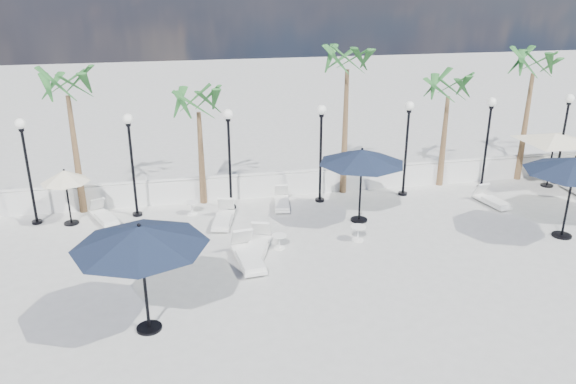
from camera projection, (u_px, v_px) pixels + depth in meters
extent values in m
plane|color=#A9A8A4|center=(377.00, 282.00, 16.23)|extent=(100.00, 100.00, 0.00)
cube|color=silver|center=(314.00, 182.00, 22.94)|extent=(26.00, 0.30, 0.90)
cube|color=silver|center=(314.00, 170.00, 22.76)|extent=(26.00, 0.12, 0.08)
cylinder|color=black|center=(37.00, 222.00, 20.15)|extent=(0.36, 0.36, 0.10)
cylinder|color=black|center=(30.00, 177.00, 19.55)|extent=(0.10, 0.10, 3.50)
cylinder|color=black|center=(21.00, 130.00, 18.95)|extent=(0.18, 0.18, 0.10)
sphere|color=white|center=(20.00, 124.00, 18.87)|extent=(0.36, 0.36, 0.36)
cylinder|color=black|center=(137.00, 214.00, 20.82)|extent=(0.36, 0.36, 0.10)
cylinder|color=black|center=(133.00, 171.00, 20.22)|extent=(0.10, 0.10, 3.50)
cylinder|color=black|center=(128.00, 125.00, 19.62)|extent=(0.18, 0.18, 0.10)
sphere|color=white|center=(128.00, 119.00, 19.55)|extent=(0.36, 0.36, 0.36)
cylinder|color=black|center=(231.00, 207.00, 21.49)|extent=(0.36, 0.36, 0.10)
cylinder|color=black|center=(230.00, 165.00, 20.89)|extent=(0.10, 0.10, 3.50)
cylinder|color=black|center=(228.00, 120.00, 20.29)|extent=(0.18, 0.18, 0.10)
sphere|color=white|center=(228.00, 114.00, 20.22)|extent=(0.36, 0.36, 0.36)
cylinder|color=black|center=(320.00, 200.00, 22.17)|extent=(0.36, 0.36, 0.10)
cylinder|color=black|center=(321.00, 159.00, 21.57)|extent=(0.10, 0.10, 3.50)
cylinder|color=black|center=(321.00, 115.00, 20.97)|extent=(0.18, 0.18, 0.10)
sphere|color=white|center=(322.00, 110.00, 20.89)|extent=(0.36, 0.36, 0.36)
cylinder|color=black|center=(403.00, 193.00, 22.84)|extent=(0.36, 0.36, 0.10)
cylinder|color=black|center=(406.00, 153.00, 22.24)|extent=(0.10, 0.10, 3.50)
cylinder|color=black|center=(409.00, 111.00, 21.64)|extent=(0.18, 0.18, 0.10)
sphere|color=white|center=(409.00, 106.00, 21.57)|extent=(0.36, 0.36, 0.36)
cylinder|color=black|center=(481.00, 187.00, 23.52)|extent=(0.36, 0.36, 0.10)
cylinder|color=black|center=(486.00, 148.00, 22.92)|extent=(0.10, 0.10, 3.50)
cylinder|color=black|center=(491.00, 107.00, 22.32)|extent=(0.18, 0.18, 0.10)
sphere|color=white|center=(492.00, 102.00, 22.24)|extent=(0.36, 0.36, 0.36)
cylinder|color=black|center=(555.00, 182.00, 24.19)|extent=(0.36, 0.36, 0.10)
cylinder|color=black|center=(562.00, 144.00, 23.59)|extent=(0.10, 0.10, 3.50)
cylinder|color=black|center=(569.00, 104.00, 22.99)|extent=(0.18, 0.18, 0.10)
sphere|color=white|center=(570.00, 98.00, 22.92)|extent=(0.36, 0.36, 0.36)
cone|color=brown|center=(76.00, 156.00, 20.41)|extent=(0.28, 0.28, 4.40)
cone|color=brown|center=(201.00, 159.00, 21.42)|extent=(0.28, 0.28, 3.60)
cone|color=brown|center=(345.00, 133.00, 22.27)|extent=(0.28, 0.28, 5.00)
cone|color=brown|center=(443.00, 142.00, 23.31)|extent=(0.28, 0.28, 3.80)
cone|color=brown|center=(525.00, 128.00, 23.88)|extent=(0.28, 0.28, 4.60)
cube|color=silver|center=(104.00, 218.00, 20.29)|extent=(1.18, 1.71, 0.09)
cube|color=silver|center=(106.00, 217.00, 20.09)|extent=(0.92, 1.22, 0.09)
cube|color=silver|center=(97.00, 204.00, 20.68)|extent=(0.63, 0.56, 0.51)
cube|color=silver|center=(257.00, 249.00, 17.88)|extent=(1.26, 2.02, 0.10)
cube|color=silver|center=(255.00, 249.00, 17.60)|extent=(1.01, 1.42, 0.10)
cube|color=silver|center=(261.00, 228.00, 18.46)|extent=(0.72, 0.63, 0.60)
cube|color=silver|center=(282.00, 204.00, 21.56)|extent=(0.82, 1.73, 0.09)
cube|color=silver|center=(282.00, 204.00, 21.31)|extent=(0.70, 1.19, 0.09)
cube|color=silver|center=(281.00, 190.00, 22.07)|extent=(0.58, 0.47, 0.52)
cube|color=silver|center=(223.00, 220.00, 20.03)|extent=(1.02, 1.90, 0.10)
cube|color=silver|center=(222.00, 220.00, 19.77)|extent=(0.84, 1.32, 0.10)
cube|color=silver|center=(226.00, 203.00, 20.59)|extent=(0.65, 0.55, 0.56)
cube|color=silver|center=(248.00, 259.00, 17.20)|extent=(0.87, 2.09, 0.11)
cube|color=silver|center=(250.00, 260.00, 16.91)|extent=(0.77, 1.43, 0.11)
cube|color=silver|center=(242.00, 236.00, 17.79)|extent=(0.68, 0.54, 0.64)
cube|color=silver|center=(492.00, 202.00, 21.74)|extent=(0.84, 1.72, 0.09)
cube|color=silver|center=(496.00, 202.00, 21.51)|extent=(0.71, 1.19, 0.09)
cube|color=silver|center=(481.00, 188.00, 22.20)|extent=(0.58, 0.48, 0.52)
cube|color=silver|center=(571.00, 177.00, 23.33)|extent=(0.61, 0.47, 0.59)
cylinder|color=silver|center=(193.00, 214.00, 20.94)|extent=(0.38, 0.38, 0.03)
cylinder|color=silver|center=(192.00, 208.00, 20.87)|extent=(0.06, 0.06, 0.46)
cylinder|color=silver|center=(192.00, 202.00, 20.78)|extent=(0.50, 0.50, 0.03)
cylinder|color=silver|center=(279.00, 248.00, 18.27)|extent=(0.37, 0.37, 0.03)
cylinder|color=silver|center=(279.00, 242.00, 18.19)|extent=(0.06, 0.06, 0.45)
cylinder|color=silver|center=(279.00, 236.00, 18.11)|extent=(0.48, 0.48, 0.03)
cylinder|color=silver|center=(358.00, 240.00, 18.82)|extent=(0.41, 0.41, 0.03)
cylinder|color=silver|center=(358.00, 234.00, 18.74)|extent=(0.06, 0.06, 0.49)
cylinder|color=silver|center=(358.00, 227.00, 18.65)|extent=(0.53, 0.53, 0.03)
cylinder|color=black|center=(149.00, 328.00, 14.03)|extent=(0.63, 0.63, 0.07)
cylinder|color=black|center=(144.00, 280.00, 13.55)|extent=(0.08, 0.08, 2.77)
cone|color=black|center=(140.00, 236.00, 13.13)|extent=(3.27, 3.27, 0.51)
sphere|color=black|center=(139.00, 225.00, 13.03)|extent=(0.09, 0.09, 0.09)
cylinder|color=black|center=(359.00, 220.00, 20.37)|extent=(0.61, 0.61, 0.07)
cylinder|color=black|center=(361.00, 187.00, 19.92)|extent=(0.08, 0.08, 2.63)
cone|color=black|center=(362.00, 156.00, 19.53)|extent=(3.07, 3.07, 0.49)
sphere|color=black|center=(362.00, 149.00, 19.43)|extent=(0.09, 0.09, 0.09)
cylinder|color=black|center=(562.00, 235.00, 19.12)|extent=(0.64, 0.64, 0.07)
cylinder|color=black|center=(569.00, 199.00, 18.64)|extent=(0.08, 0.08, 2.76)
cone|color=black|center=(575.00, 165.00, 18.23)|extent=(3.22, 3.22, 0.52)
cylinder|color=black|center=(547.00, 185.00, 23.80)|extent=(0.51, 0.51, 0.06)
cylinder|color=black|center=(551.00, 160.00, 23.41)|extent=(0.07, 0.07, 2.27)
pyramid|color=beige|center=(556.00, 134.00, 23.00)|extent=(5.03, 5.03, 0.35)
cylinder|color=black|center=(72.00, 223.00, 20.11)|extent=(0.52, 0.52, 0.06)
cylinder|color=black|center=(68.00, 198.00, 19.78)|extent=(0.07, 0.07, 1.97)
cone|color=beige|center=(65.00, 176.00, 19.49)|extent=(1.69, 1.69, 0.42)
sphere|color=black|center=(64.00, 170.00, 19.41)|extent=(0.07, 0.07, 0.07)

